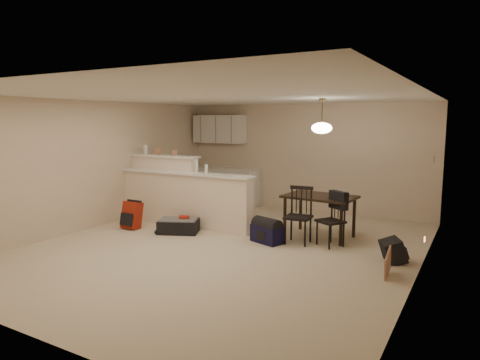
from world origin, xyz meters
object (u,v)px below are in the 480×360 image
Objects in this scene: dining_table at (320,201)px; dining_chair_far at (331,220)px; red_backpack at (132,215)px; pendant_lamp at (322,127)px; navy_duffel at (267,234)px; dining_chair_near at (298,216)px; suitcase at (179,226)px; black_daypack at (393,251)px.

dining_table is 1.41× the size of dining_chair_far.
dining_table reaches higher than red_backpack.
pendant_lamp is at bearing 160.20° from dining_chair_far.
dining_chair_far is 1.65× the size of navy_duffel.
dining_table is 0.63m from dining_chair_near.
navy_duffel is (-1.02, -0.34, -0.30)m from dining_chair_far.
dining_chair_near is at bearing -107.64° from pendant_lamp.
dining_chair_near is at bearing -134.51° from dining_chair_far.
suitcase is 1.39× the size of red_backpack.
red_backpack is at bearing -156.47° from dining_table.
navy_duffel reaches higher than suitcase.
dining_chair_near is (-0.18, -0.57, -0.18)m from dining_table.
black_daypack is at bearing 18.76° from navy_duffel.
dining_chair_near is 1.86× the size of red_backpack.
dining_chair_near is at bearing 55.36° from black_daypack.
dining_table is 1.75× the size of suitcase.
dining_table is at bearing -1.15° from suitcase.
red_backpack is (-3.42, -1.21, -0.41)m from dining_table.
navy_duffel is (-0.67, -0.79, -0.53)m from dining_table.
red_backpack is 2.79m from navy_duffel.
black_daypack is (3.85, 0.23, 0.04)m from suitcase.
dining_table is 1.31× the size of dining_chair_near.
suitcase is 3.86m from black_daypack.
suitcase is (-2.42, -1.02, -1.87)m from pendant_lamp.
navy_duffel is (1.75, 0.23, 0.03)m from suitcase.
dining_chair_near is 1.08× the size of dining_chair_far.
dining_chair_near is 2.57× the size of black_daypack.
black_daypack reaches higher than navy_duffel.
pendant_lamp is at bearing 67.60° from dining_chair_near.
dining_chair_near is at bearing -12.68° from suitcase.
red_backpack is 1.38× the size of black_daypack.
pendant_lamp reaches higher than navy_duffel.
navy_duffel is at bearing -160.90° from dining_chair_near.
dining_table is at bearing 19.75° from red_backpack.
dining_chair_far is 1.24× the size of suitcase.
dining_chair_near reaches higher than dining_table.
suitcase is at bearing -153.08° from dining_table.
dining_table is 1.16m from navy_duffel.
suitcase is at bearing -173.35° from dining_chair_near.
navy_duffel is (-0.49, -0.22, -0.34)m from dining_chair_near.
suitcase is 1.76m from navy_duffel.
suitcase is 1.33× the size of navy_duffel.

